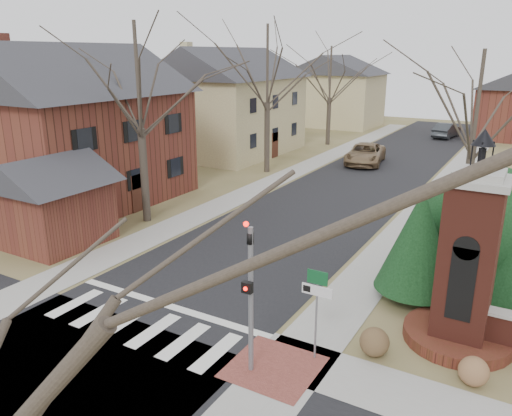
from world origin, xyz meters
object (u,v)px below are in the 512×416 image
Objects in this scene: pickup_truck at (365,154)px; distant_car at (446,130)px; traffic_signal_pole at (250,286)px; brick_gate_monument at (465,276)px; sign_post at (317,297)px.

pickup_truck is 16.87m from distant_car.
traffic_signal_pole reaches higher than pickup_truck.
brick_gate_monument is at bearing 107.90° from distant_car.
sign_post is at bearing 47.57° from traffic_signal_pole.
traffic_signal_pole is at bearing 100.88° from distant_car.
brick_gate_monument reaches higher than pickup_truck.
pickup_truck is at bearing 105.28° from sign_post.
sign_post reaches higher than distant_car.
sign_post is at bearing -138.58° from brick_gate_monument.
distant_car is (-3.99, 42.90, -1.19)m from sign_post.
traffic_signal_pole reaches higher than distant_car.
sign_post is 27.32m from pickup_truck.
distant_car is (3.20, 16.57, -0.03)m from pickup_truck.
pickup_truck is at bearing 114.44° from brick_gate_monument.
pickup_truck is at bearing 102.00° from traffic_signal_pole.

